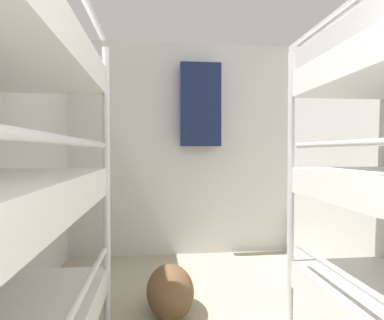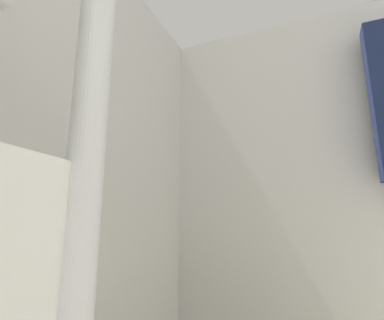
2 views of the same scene
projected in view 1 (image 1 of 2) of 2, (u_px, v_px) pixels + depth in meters
wall_back at (182, 149)px, 3.86m from camera, size 2.60×0.06×2.37m
duffel_bag at (170, 291)px, 2.43m from camera, size 0.34×0.59×0.34m
hanging_coat at (200, 105)px, 3.72m from camera, size 0.44×0.12×0.90m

